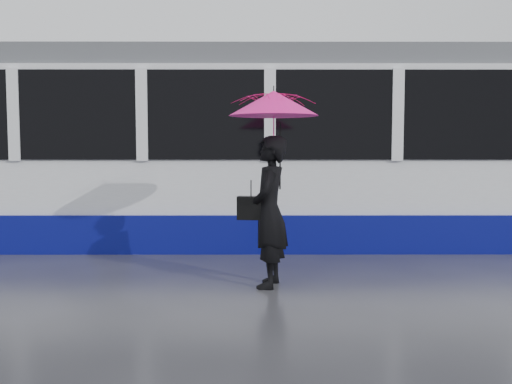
{
  "coord_description": "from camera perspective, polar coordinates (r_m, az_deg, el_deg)",
  "views": [
    {
      "loc": [
        0.63,
        -7.69,
        1.67
      ],
      "look_at": [
        0.66,
        -0.18,
        1.1
      ],
      "focal_mm": 40.0,
      "sensor_mm": 36.0,
      "label": 1
    }
  ],
  "objects": [
    {
      "name": "tram",
      "position": [
        10.55,
        14.94,
        4.02
      ],
      "size": [
        26.0,
        2.56,
        3.35
      ],
      "color": "white",
      "rests_on": "ground"
    },
    {
      "name": "woman",
      "position": [
        6.86,
        1.33,
        -1.99
      ],
      "size": [
        0.54,
        0.73,
        1.83
      ],
      "primitive_type": "imported",
      "rotation": [
        0.0,
        0.0,
        -1.74
      ],
      "color": "black",
      "rests_on": "ground"
    },
    {
      "name": "handbag",
      "position": [
        6.88,
        -0.5,
        -1.6
      ],
      "size": [
        0.35,
        0.19,
        0.46
      ],
      "rotation": [
        0.0,
        0.0,
        -0.17
      ],
      "color": "black",
      "rests_on": "ground"
    },
    {
      "name": "umbrella",
      "position": [
        6.83,
        1.77,
        7.12
      ],
      "size": [
        1.24,
        1.24,
        1.23
      ],
      "rotation": [
        0.0,
        0.0,
        -0.17
      ],
      "color": "#F0148F",
      "rests_on": "ground"
    },
    {
      "name": "rails",
      "position": [
        10.34,
        -3.69,
        -4.91
      ],
      "size": [
        34.0,
        1.51,
        0.02
      ],
      "color": "#3F3D38",
      "rests_on": "ground"
    },
    {
      "name": "ground",
      "position": [
        7.89,
        -4.81,
        -7.89
      ],
      "size": [
        90.0,
        90.0,
        0.0
      ],
      "primitive_type": "plane",
      "color": "#2D2D32",
      "rests_on": "ground"
    }
  ]
}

